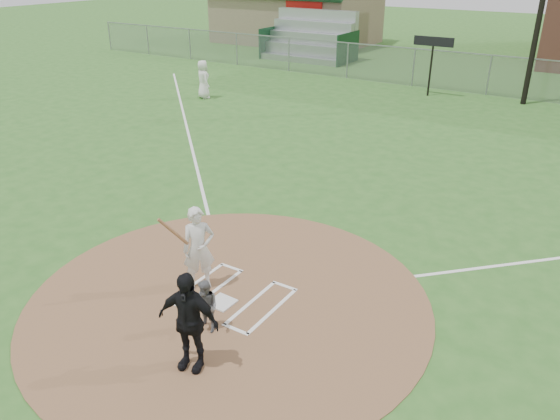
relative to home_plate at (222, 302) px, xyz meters
The scene contains 13 objects.
ground 0.20m from the home_plate, 75.91° to the left, with size 140.00×140.00×0.00m, color #2D6121.
dirt_circle 0.20m from the home_plate, 75.91° to the left, with size 8.40×8.40×0.02m, color brown.
home_plate is the anchor object (origin of this frame).
foul_line_third 12.83m from the home_plate, 134.24° to the left, with size 0.10×24.00×0.01m, color white.
catcher 1.05m from the home_plate, 69.45° to the right, with size 0.52×0.41×1.07m, color slate.
umpire 2.13m from the home_plate, 67.97° to the right, with size 1.10×0.46×1.89m, color black.
ondeck_player 18.25m from the home_plate, 130.63° to the left, with size 0.91×0.59×1.87m, color white.
batters_boxes 0.34m from the home_plate, 81.99° to the left, with size 2.08×1.88×0.01m.
batter_at_plate 1.23m from the home_plate, 160.88° to the left, with size 0.91×1.06×1.87m.
outfield_fence 22.21m from the home_plate, 89.88° to the left, with size 56.08×0.08×2.03m.
bleachers 29.44m from the home_plate, 116.14° to the left, with size 6.08×3.20×3.20m.
clubhouse 37.80m from the home_plate, 118.41° to the left, with size 12.20×8.71×6.23m.
scoreboard_sign 20.67m from the home_plate, 96.86° to the left, with size 2.00×0.10×2.93m.
Camera 1 is at (6.02, -7.51, 6.57)m, focal length 35.00 mm.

